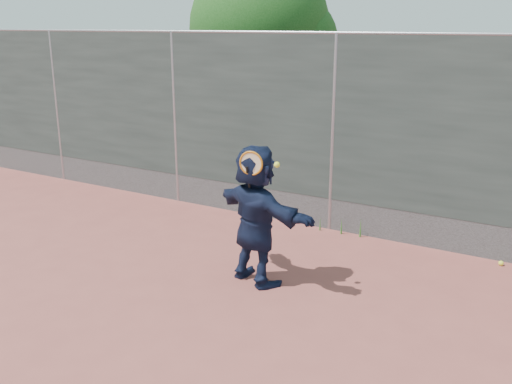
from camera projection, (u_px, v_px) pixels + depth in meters
The scene contains 7 objects.
ground at pixel (201, 326), 6.15m from camera, with size 80.00×80.00×0.00m, color #9E4C42.
player at pixel (256, 215), 6.97m from camera, with size 1.63×0.52×1.76m, color #141D38.
ball_ground at pixel (501, 263), 7.67m from camera, with size 0.07×0.07×0.07m, color #F4FA37.
fence at pixel (333, 130), 8.60m from camera, with size 20.00×0.06×3.03m.
swing_action at pixel (253, 165), 6.59m from camera, with size 0.49×0.15×0.51m.
tree_left at pixel (267, 33), 12.11m from camera, with size 3.15×3.00×4.53m.
weed_clump at pixel (344, 226), 8.77m from camera, with size 0.68×0.07×0.30m.
Camera 1 is at (3.27, -4.44, 3.14)m, focal length 40.00 mm.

